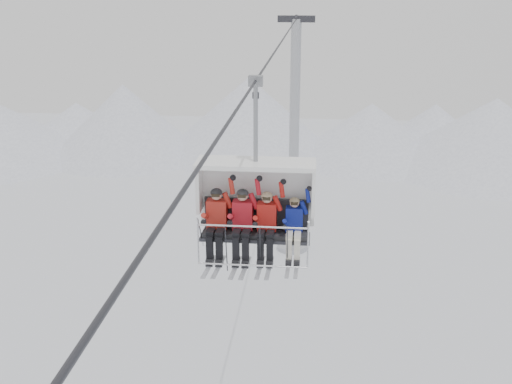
# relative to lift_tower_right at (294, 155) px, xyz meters

# --- Properties ---
(ridgeline) EXTENTS (72.00, 21.00, 7.00)m
(ridgeline) POSITION_rel_lift_tower_right_xyz_m (-1.58, 20.05, -2.94)
(ridgeline) COLOR white
(ridgeline) RESTS_ON ground
(lift_tower_right) EXTENTS (2.00, 1.80, 13.48)m
(lift_tower_right) POSITION_rel_lift_tower_right_xyz_m (0.00, 0.00, 0.00)
(lift_tower_right) COLOR #A2A4A9
(lift_tower_right) RESTS_ON ground
(haul_cable) EXTENTS (0.06, 50.00, 0.06)m
(haul_cable) POSITION_rel_lift_tower_right_xyz_m (0.00, -22.00, 7.52)
(haul_cable) COLOR #2D2D32
(haul_cable) RESTS_ON lift_tower_left
(chairlift_carrier) EXTENTS (2.58, 1.17, 3.98)m
(chairlift_carrier) POSITION_rel_lift_tower_right_xyz_m (0.00, -21.94, 4.94)
(chairlift_carrier) COLOR black
(chairlift_carrier) RESTS_ON haul_cable
(skier_far_left) EXTENTS (0.44, 1.69, 1.74)m
(skier_far_left) POSITION_rel_lift_tower_right_xyz_m (-0.85, -22.24, 4.46)
(skier_far_left) COLOR red
(skier_far_left) RESTS_ON chairlift_carrier
(skier_center_left) EXTENTS (0.44, 1.69, 1.74)m
(skier_center_left) POSITION_rel_lift_tower_right_xyz_m (-0.28, -22.24, 4.46)
(skier_center_left) COLOR red
(skier_center_left) RESTS_ON chairlift_carrier
(skier_center_right) EXTENTS (0.42, 1.69, 1.67)m
(skier_center_right) POSITION_rel_lift_tower_right_xyz_m (0.26, -22.25, 4.44)
(skier_center_right) COLOR red
(skier_center_right) RESTS_ON chairlift_carrier
(skier_far_right) EXTENTS (0.37, 1.69, 1.50)m
(skier_far_right) POSITION_rel_lift_tower_right_xyz_m (0.86, -22.26, 4.39)
(skier_far_right) COLOR navy
(skier_far_right) RESTS_ON chairlift_carrier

